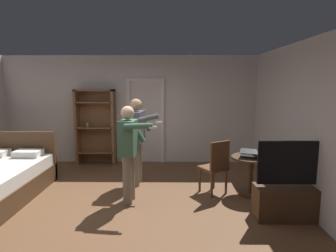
{
  "coord_description": "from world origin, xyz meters",
  "views": [
    {
      "loc": [
        1.03,
        -4.33,
        1.99
      ],
      "look_at": [
        0.97,
        0.56,
        1.25
      ],
      "focal_mm": 30.06,
      "sensor_mm": 36.0,
      "label": 1
    }
  ],
  "objects": [
    {
      "name": "bottle_on_table",
      "position": [
        2.61,
        0.49,
        0.82
      ],
      "size": [
        0.06,
        0.06,
        0.29
      ],
      "color": "#2F4825",
      "rests_on": "side_table"
    },
    {
      "name": "doorway_frame",
      "position": [
        0.38,
        2.67,
        1.22
      ],
      "size": [
        0.93,
        0.08,
        2.13
      ],
      "color": "white",
      "rests_on": "ground_plane"
    },
    {
      "name": "tv_flatscreen",
      "position": [
        2.83,
        -0.35,
        0.34
      ],
      "size": [
        1.12,
        0.4,
        1.18
      ],
      "color": "#4C331E",
      "rests_on": "ground_plane"
    },
    {
      "name": "person_striped_shirt",
      "position": [
        0.35,
        1.09,
        1.0
      ],
      "size": [
        0.67,
        0.67,
        1.71
      ],
      "color": "gray",
      "rests_on": "ground_plane"
    },
    {
      "name": "wall_back",
      "position": [
        0.0,
        2.75,
        1.34
      ],
      "size": [
        6.51,
        0.12,
        2.69
      ],
      "primitive_type": "cube",
      "color": "silver",
      "rests_on": "ground_plane"
    },
    {
      "name": "bookshelf",
      "position": [
        -0.84,
        2.53,
        1.01
      ],
      "size": [
        0.96,
        0.32,
        1.86
      ],
      "color": "brown",
      "rests_on": "ground_plane"
    },
    {
      "name": "laptop",
      "position": [
        2.42,
        0.53,
        0.75
      ],
      "size": [
        0.42,
        0.42,
        0.15
      ],
      "color": "black",
      "rests_on": "side_table"
    },
    {
      "name": "wooden_chair",
      "position": [
        1.83,
        0.58,
        0.54
      ],
      "size": [
        0.58,
        0.58,
        0.99
      ],
      "color": "brown",
      "rests_on": "ground_plane"
    },
    {
      "name": "side_table",
      "position": [
        2.47,
        0.57,
        0.48
      ],
      "size": [
        0.71,
        0.71,
        0.7
      ],
      "color": "#4C331E",
      "rests_on": "ground_plane"
    },
    {
      "name": "wall_right",
      "position": [
        3.19,
        0.0,
        1.34
      ],
      "size": [
        0.12,
        5.63,
        2.69
      ],
      "primitive_type": "cube",
      "color": "silver",
      "rests_on": "ground_plane"
    },
    {
      "name": "suitcase_dark",
      "position": [
        -1.72,
        1.46,
        0.21
      ],
      "size": [
        0.52,
        0.39,
        0.42
      ],
      "primitive_type": "cube",
      "rotation": [
        0.0,
        0.0,
        -0.2
      ],
      "color": "black",
      "rests_on": "ground_plane"
    },
    {
      "name": "person_blue_shirt",
      "position": [
        0.32,
        0.22,
        0.94
      ],
      "size": [
        0.64,
        0.59,
        1.63
      ],
      "color": "gray",
      "rests_on": "ground_plane"
    },
    {
      "name": "ground_plane",
      "position": [
        0.0,
        0.0,
        0.0
      ],
      "size": [
        6.9,
        6.9,
        0.0
      ],
      "primitive_type": "plane",
      "color": "brown"
    }
  ]
}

